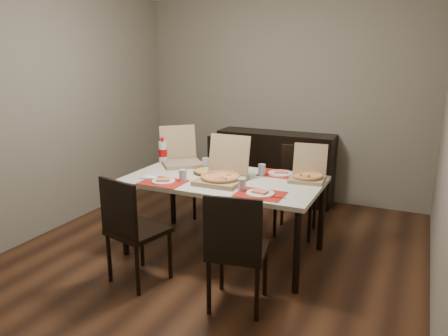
% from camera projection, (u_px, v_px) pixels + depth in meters
% --- Properties ---
extents(ground, '(3.80, 4.00, 0.02)m').
position_uv_depth(ground, '(216.00, 254.00, 4.26)').
color(ground, '#472716').
rests_on(ground, ground).
extents(room_walls, '(3.84, 4.02, 2.62)m').
position_uv_depth(room_walls, '(235.00, 70.00, 4.20)').
color(room_walls, gray).
rests_on(room_walls, ground).
extents(sideboard, '(1.50, 0.40, 0.90)m').
position_uv_depth(sideboard, '(275.00, 166.00, 5.71)').
color(sideboard, black).
rests_on(sideboard, ground).
extents(dining_table, '(1.80, 1.00, 0.75)m').
position_uv_depth(dining_table, '(224.00, 185.00, 4.11)').
color(dining_table, beige).
rests_on(dining_table, ground).
extents(chair_near_left, '(0.51, 0.51, 0.93)m').
position_uv_depth(chair_near_left, '(131.00, 227.00, 3.57)').
color(chair_near_left, black).
rests_on(chair_near_left, ground).
extents(chair_near_right, '(0.49, 0.49, 0.93)m').
position_uv_depth(chair_near_right, '(236.00, 247.00, 3.20)').
color(chair_near_right, black).
rests_on(chair_near_right, ground).
extents(chair_far_left, '(0.45, 0.45, 0.93)m').
position_uv_depth(chair_far_left, '(218.00, 174.00, 5.12)').
color(chair_far_left, black).
rests_on(chair_far_left, ground).
extents(chair_far_right, '(0.46, 0.46, 0.93)m').
position_uv_depth(chair_far_right, '(298.00, 186.00, 4.67)').
color(chair_far_right, black).
rests_on(chair_far_right, ground).
extents(setting_near_left, '(0.47, 0.30, 0.11)m').
position_uv_depth(setting_near_left, '(167.00, 179.00, 3.98)').
color(setting_near_left, red).
rests_on(setting_near_left, dining_table).
extents(setting_near_right, '(0.44, 0.30, 0.11)m').
position_uv_depth(setting_near_right, '(255.00, 191.00, 3.64)').
color(setting_near_right, red).
rests_on(setting_near_right, dining_table).
extents(setting_far_left, '(0.45, 0.30, 0.11)m').
position_uv_depth(setting_far_left, '(197.00, 164.00, 4.54)').
color(setting_far_left, red).
rests_on(setting_far_left, dining_table).
extents(setting_far_right, '(0.48, 0.30, 0.11)m').
position_uv_depth(setting_far_right, '(276.00, 172.00, 4.21)').
color(setting_far_right, red).
rests_on(setting_far_right, dining_table).
extents(napkin_loose, '(0.15, 0.16, 0.02)m').
position_uv_depth(napkin_loose, '(219.00, 180.00, 3.99)').
color(napkin_loose, white).
rests_on(napkin_loose, dining_table).
extents(pizza_box_center, '(0.40, 0.45, 0.40)m').
position_uv_depth(pizza_box_center, '(222.00, 175.00, 3.97)').
color(pizza_box_center, '#927754').
rests_on(pizza_box_center, dining_table).
extents(pizza_box_right, '(0.35, 0.38, 0.31)m').
position_uv_depth(pizza_box_right, '(308.00, 174.00, 4.03)').
color(pizza_box_right, '#927754').
rests_on(pizza_box_right, dining_table).
extents(pizza_box_left, '(0.57, 0.57, 0.39)m').
position_uv_depth(pizza_box_left, '(181.00, 158.00, 4.60)').
color(pizza_box_left, '#927754').
rests_on(pizza_box_left, dining_table).
extents(faina_plate, '(0.26, 0.26, 0.03)m').
position_uv_depth(faina_plate, '(207.00, 172.00, 4.26)').
color(faina_plate, black).
rests_on(faina_plate, dining_table).
extents(dip_bowl, '(0.16, 0.16, 0.03)m').
position_uv_depth(dip_bowl, '(239.00, 172.00, 4.26)').
color(dip_bowl, white).
rests_on(dip_bowl, dining_table).
extents(soda_bottle, '(0.09, 0.09, 0.27)m').
position_uv_depth(soda_bottle, '(163.00, 152.00, 4.65)').
color(soda_bottle, silver).
rests_on(soda_bottle, dining_table).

